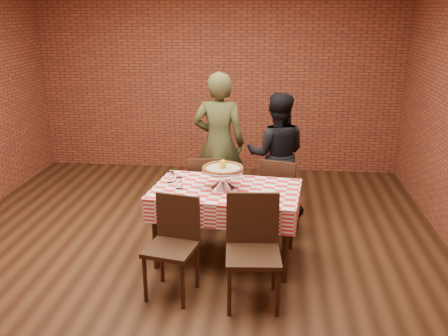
{
  "coord_description": "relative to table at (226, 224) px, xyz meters",
  "views": [
    {
      "loc": [
        0.84,
        -4.43,
        2.44
      ],
      "look_at": [
        0.37,
        0.18,
        0.93
      ],
      "focal_mm": 39.36,
      "sensor_mm": 36.0,
      "label": 1
    }
  ],
  "objects": [
    {
      "name": "tablecloth",
      "position": [
        0.0,
        -0.0,
        0.26
      ],
      "size": [
        1.53,
        1.03,
        0.24
      ],
      "primitive_type": null,
      "rotation": [
        0.0,
        0.0,
        -0.11
      ],
      "color": "red",
      "rests_on": "table"
    },
    {
      "name": "back_wall",
      "position": [
        -0.41,
        2.95,
        1.08
      ],
      "size": [
        5.5,
        0.0,
        5.5
      ],
      "primitive_type": "plane",
      "rotation": [
        1.57,
        0.0,
        0.0
      ],
      "color": "brown",
      "rests_on": "ground"
    },
    {
      "name": "water_glass_left",
      "position": [
        -0.46,
        -0.04,
        0.44
      ],
      "size": [
        0.08,
        0.08,
        0.11
      ],
      "primitive_type": "cylinder",
      "rotation": [
        0.0,
        0.0,
        -0.11
      ],
      "color": "white",
      "rests_on": "tablecloth"
    },
    {
      "name": "lemon",
      "position": [
        -0.03,
        0.03,
        0.63
      ],
      "size": [
        0.07,
        0.07,
        0.09
      ],
      "primitive_type": "ellipsoid",
      "rotation": [
        0.0,
        0.0,
        -0.11
      ],
      "color": "yellow",
      "rests_on": "pizza"
    },
    {
      "name": "side_plate",
      "position": [
        0.43,
        -0.12,
        0.39
      ],
      "size": [
        0.19,
        0.19,
        0.01
      ],
      "primitive_type": "cylinder",
      "rotation": [
        0.0,
        0.0,
        -0.11
      ],
      "color": "white",
      "rests_on": "tablecloth"
    },
    {
      "name": "chair_far_left",
      "position": [
        -0.32,
        0.78,
        0.06
      ],
      "size": [
        0.44,
        0.44,
        0.87
      ],
      "primitive_type": null,
      "rotation": [
        0.0,
        0.0,
        3.3
      ],
      "color": "#352112",
      "rests_on": "ground"
    },
    {
      "name": "pizza",
      "position": [
        -0.03,
        0.03,
        0.58
      ],
      "size": [
        0.45,
        0.45,
        0.03
      ],
      "primitive_type": "cylinder",
      "rotation": [
        0.0,
        0.0,
        -0.11
      ],
      "color": "beige",
      "rests_on": "pizza_stand"
    },
    {
      "name": "chair_near_right",
      "position": [
        0.3,
        -0.77,
        0.1
      ],
      "size": [
        0.49,
        0.49,
        0.94
      ],
      "primitive_type": null,
      "rotation": [
        0.0,
        0.0,
        0.08
      ],
      "color": "#352112",
      "rests_on": "ground"
    },
    {
      "name": "table",
      "position": [
        0.0,
        0.0,
        0.0
      ],
      "size": [
        1.49,
        0.99,
        0.75
      ],
      "primitive_type": "cube",
      "rotation": [
        0.0,
        0.0,
        -0.11
      ],
      "color": "#352112",
      "rests_on": "ground"
    },
    {
      "name": "sweetener_packet_b",
      "position": [
        0.62,
        -0.2,
        0.39
      ],
      "size": [
        0.05,
        0.04,
        0.0
      ],
      "primitive_type": "cube",
      "rotation": [
        0.0,
        0.0,
        -0.04
      ],
      "color": "white",
      "rests_on": "tablecloth"
    },
    {
      "name": "condiment_caddy",
      "position": [
        0.08,
        0.33,
        0.46
      ],
      "size": [
        0.11,
        0.09,
        0.15
      ],
      "primitive_type": "cube",
      "rotation": [
        0.0,
        0.0,
        0.08
      ],
      "color": "silver",
      "rests_on": "tablecloth"
    },
    {
      "name": "chair_near_left",
      "position": [
        -0.41,
        -0.72,
        0.07
      ],
      "size": [
        0.48,
        0.48,
        0.89
      ],
      "primitive_type": null,
      "rotation": [
        0.0,
        0.0,
        -0.2
      ],
      "color": "#352112",
      "rests_on": "ground"
    },
    {
      "name": "pizza_stand",
      "position": [
        -0.03,
        0.03,
        0.48
      ],
      "size": [
        0.47,
        0.47,
        0.19
      ],
      "primitive_type": null,
      "rotation": [
        0.0,
        0.0,
        -0.11
      ],
      "color": "silver",
      "rests_on": "tablecloth"
    },
    {
      "name": "ground",
      "position": [
        -0.41,
        -0.05,
        -0.38
      ],
      "size": [
        6.0,
        6.0,
        0.0
      ],
      "primitive_type": "plane",
      "color": "black",
      "rests_on": "ground"
    },
    {
      "name": "chair_far_right",
      "position": [
        0.55,
        0.72,
        0.07
      ],
      "size": [
        0.5,
        0.5,
        0.88
      ],
      "primitive_type": null,
      "rotation": [
        0.0,
        0.0,
        2.87
      ],
      "color": "#352112",
      "rests_on": "ground"
    },
    {
      "name": "sweetener_packet_a",
      "position": [
        0.51,
        -0.23,
        0.39
      ],
      "size": [
        0.06,
        0.05,
        0.0
      ],
      "primitive_type": "cube",
      "rotation": [
        0.0,
        0.0,
        0.26
      ],
      "color": "white",
      "rests_on": "tablecloth"
    },
    {
      "name": "diner_black",
      "position": [
        0.5,
        1.24,
        0.38
      ],
      "size": [
        0.74,
        0.58,
        1.5
      ],
      "primitive_type": "imported",
      "rotation": [
        0.0,
        0.0,
        3.13
      ],
      "color": "black",
      "rests_on": "ground"
    },
    {
      "name": "diner_olive",
      "position": [
        -0.21,
        1.26,
        0.49
      ],
      "size": [
        0.64,
        0.43,
        1.74
      ],
      "primitive_type": "imported",
      "rotation": [
        0.0,
        0.0,
        3.13
      ],
      "color": "#424522",
      "rests_on": "ground"
    },
    {
      "name": "water_glass_right",
      "position": [
        -0.57,
        0.13,
        0.44
      ],
      "size": [
        0.08,
        0.08,
        0.11
      ],
      "primitive_type": "cylinder",
      "rotation": [
        0.0,
        0.0,
        -0.11
      ],
      "color": "white",
      "rests_on": "tablecloth"
    }
  ]
}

